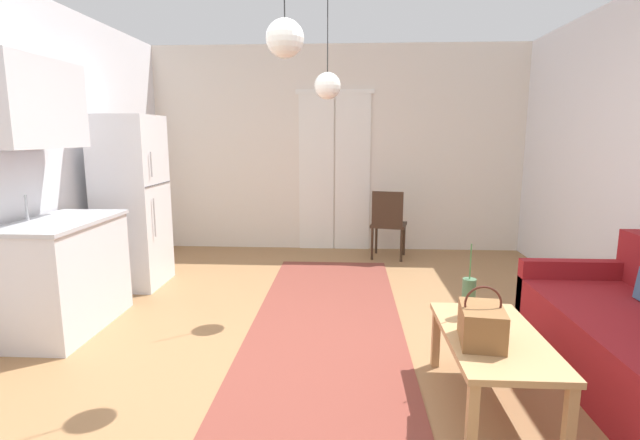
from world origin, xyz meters
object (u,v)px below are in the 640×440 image
at_px(refrigerator, 132,202).
at_px(accent_chair, 388,221).
at_px(bamboo_vase, 469,297).
at_px(coffee_table, 493,344).
at_px(handbag, 482,324).
at_px(pendant_lamp_far, 328,86).
at_px(pendant_lamp_near, 285,38).

relative_size(refrigerator, accent_chair, 2.01).
bearing_deg(bamboo_vase, coffee_table, -75.25).
bearing_deg(coffee_table, refrigerator, 144.98).
distance_m(handbag, pendant_lamp_far, 2.42).
bearing_deg(bamboo_vase, handbag, -93.80).
relative_size(coffee_table, pendant_lamp_near, 1.47).
distance_m(pendant_lamp_near, pendant_lamp_far, 1.22).
height_order(bamboo_vase, pendant_lamp_near, pendant_lamp_near).
height_order(bamboo_vase, refrigerator, refrigerator).
distance_m(bamboo_vase, accent_chair, 3.03).
height_order(bamboo_vase, pendant_lamp_far, pendant_lamp_far).
distance_m(coffee_table, refrigerator, 3.70).
height_order(handbag, refrigerator, refrigerator).
relative_size(coffee_table, handbag, 3.03).
bearing_deg(accent_chair, handbag, 105.54).
bearing_deg(pendant_lamp_near, refrigerator, 137.29).
relative_size(bamboo_vase, pendant_lamp_far, 0.53).
relative_size(coffee_table, bamboo_vase, 2.24).
height_order(coffee_table, pendant_lamp_far, pendant_lamp_far).
xyz_separation_m(refrigerator, pendant_lamp_near, (1.79, -1.66, 1.25)).
bearing_deg(pendant_lamp_near, bamboo_vase, -8.39).
height_order(accent_chair, pendant_lamp_far, pendant_lamp_far).
xyz_separation_m(handbag, accent_chair, (-0.21, 3.41, -0.06)).
relative_size(refrigerator, pendant_lamp_near, 2.49).
bearing_deg(accent_chair, pendant_lamp_far, 79.38).
height_order(bamboo_vase, accent_chair, bamboo_vase).
xyz_separation_m(handbag, pendant_lamp_near, (-1.11, 0.56, 1.58)).
distance_m(coffee_table, bamboo_vase, 0.34).
bearing_deg(refrigerator, accent_chair, 23.90).
bearing_deg(accent_chair, pendant_lamp_near, 84.44).
xyz_separation_m(refrigerator, pendant_lamp_far, (2.00, -0.47, 1.09)).
bearing_deg(pendant_lamp_far, bamboo_vase, -55.58).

